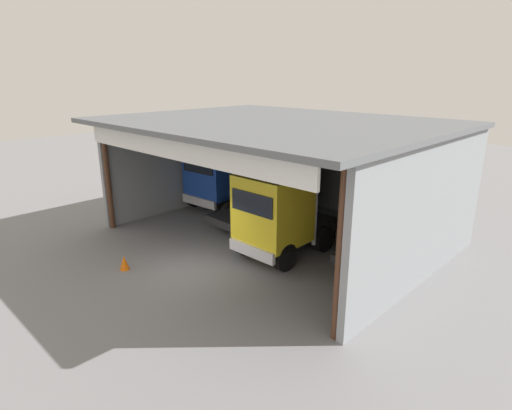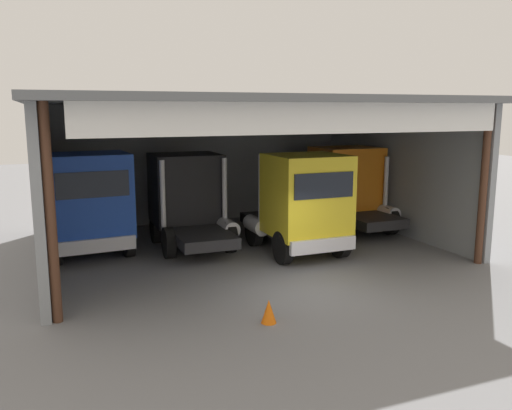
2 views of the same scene
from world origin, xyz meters
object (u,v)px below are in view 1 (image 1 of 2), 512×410
Objects in this scene: truck_blue_right_bay at (218,176)px; tool_cart at (259,190)px; truck_black_yard_outside at (267,188)px; traffic_cone at (124,263)px; truck_orange_left_bay at (394,219)px; truck_yellow_center_right_bay at (278,214)px; oil_drum at (264,190)px.

truck_blue_right_bay is 3.17m from tool_cart.
truck_blue_right_bay is at bearing -176.80° from truck_black_yard_outside.
tool_cart is 1.79× the size of traffic_cone.
truck_orange_left_bay reaches higher than tool_cart.
truck_yellow_center_right_bay is (3.15, -2.76, 0.07)m from truck_black_yard_outside.
truck_orange_left_bay reaches higher than oil_drum.
truck_blue_right_bay reaches higher than truck_orange_left_bay.
truck_orange_left_bay is at bearing -143.08° from truck_yellow_center_right_bay.
oil_drum is at bearing 75.47° from tool_cart.
oil_drum is 1.67× the size of traffic_cone.
truck_blue_right_bay is 5.07× the size of tool_cart.
tool_cart is at bearing -104.53° from oil_drum.
truck_black_yard_outside is at bearing -41.38° from truck_yellow_center_right_bay.
truck_blue_right_bay reaches higher than tool_cart.
truck_orange_left_bay is (10.25, 0.07, -0.03)m from truck_blue_right_bay.
truck_black_yard_outside is 5.09× the size of oil_drum.
traffic_cone is at bearing -74.17° from tool_cart.
truck_blue_right_bay is 3.54m from truck_black_yard_outside.
truck_yellow_center_right_bay is 8.61m from oil_drum.
tool_cart is 10.90m from traffic_cone.
truck_yellow_center_right_bay is 9.20× the size of traffic_cone.
oil_drum is (-9.78, 3.12, -1.31)m from truck_orange_left_bay.
truck_yellow_center_right_bay is 8.46m from tool_cart.
truck_black_yard_outside reaches higher than traffic_cone.
traffic_cone is at bearing 56.13° from truck_yellow_center_right_bay.
tool_cart is (-0.08, -0.32, 0.03)m from oil_drum.
truck_black_yard_outside reaches higher than tool_cart.
truck_blue_right_bay is 9.06× the size of traffic_cone.
tool_cart is at bearing 140.15° from truck_black_yard_outside.
truck_black_yard_outside is 7.89m from traffic_cone.
traffic_cone is at bearing -131.96° from truck_orange_left_bay.
oil_drum is at bearing -43.18° from truck_yellow_center_right_bay.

